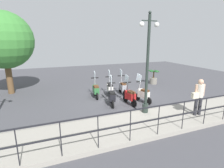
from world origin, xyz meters
TOP-DOWN VIEW (x-y plane):
  - ground_plane at (0.00, 0.00)m, footprint 28.00×28.00m
  - promenade_walkway at (-3.15, 0.00)m, footprint 2.20×20.00m
  - fence_railing at (-4.20, -0.00)m, footprint 0.04×16.03m
  - lamp_post_near at (-2.40, -0.09)m, footprint 0.26×0.90m
  - pedestrian_with_bag at (-3.47, -2.01)m, footprint 0.34×0.65m
  - tree_large at (3.61, 6.07)m, footprint 3.39×3.39m
  - potted_palm at (2.41, -3.81)m, footprint 1.06×0.66m
  - scooter_near_0 at (-0.91, -0.86)m, footprint 1.21×0.53m
  - scooter_near_1 at (-0.92, -0.06)m, footprint 1.23×0.44m
  - scooter_near_2 at (-0.68, 0.86)m, footprint 1.21×0.51m
  - scooter_far_0 at (0.84, -0.45)m, footprint 1.23×0.44m
  - scooter_far_1 at (0.81, 0.40)m, footprint 1.22×0.49m
  - scooter_far_2 at (0.83, 1.28)m, footprint 1.23×0.44m

SIDE VIEW (x-z plane):
  - ground_plane at x=0.00m, z-range 0.00..0.00m
  - promenade_walkway at x=-3.15m, z-range 0.00..0.15m
  - potted_palm at x=2.41m, z-range -0.08..0.97m
  - scooter_near_0 at x=-0.91m, z-range -0.29..1.25m
  - scooter_near_1 at x=-0.92m, z-range -0.29..1.25m
  - scooter_near_2 at x=-0.68m, z-range -0.29..1.25m
  - scooter_far_0 at x=0.84m, z-range -0.29..1.25m
  - scooter_far_1 at x=0.81m, z-range -0.29..1.25m
  - scooter_far_2 at x=0.83m, z-range -0.29..1.25m
  - fence_railing at x=-4.20m, z-range 0.35..1.42m
  - pedestrian_with_bag at x=-3.47m, z-range 0.28..1.87m
  - lamp_post_near at x=-2.40m, z-range -0.09..4.18m
  - tree_large at x=3.61m, z-range 0.79..5.78m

